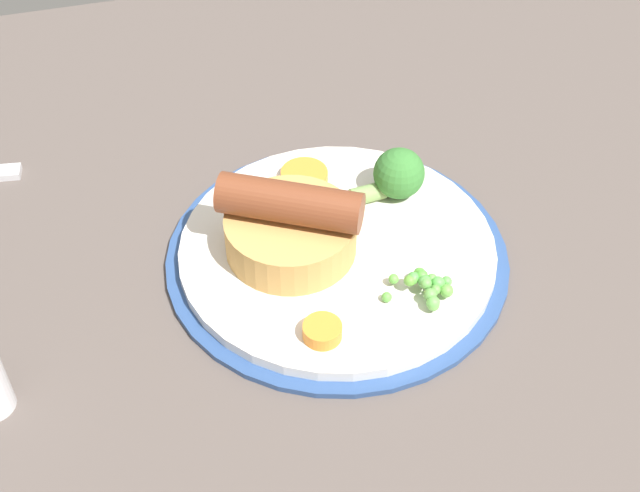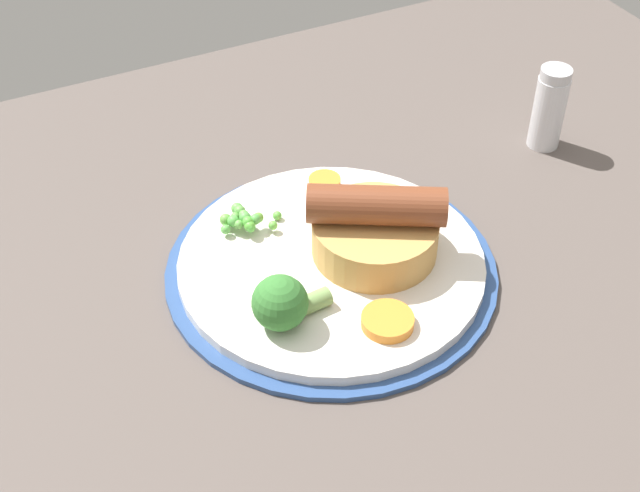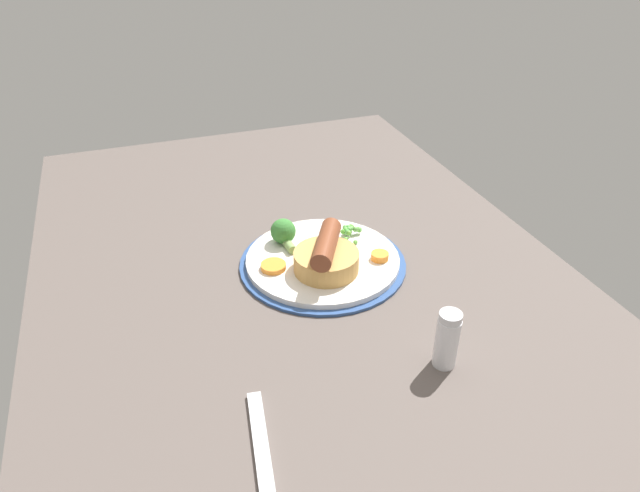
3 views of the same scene
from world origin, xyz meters
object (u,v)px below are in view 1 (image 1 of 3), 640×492
pea_pile (426,285)px  carrot_slice_0 (304,176)px  dinner_plate (337,254)px  broccoli_floret_near (397,175)px  carrot_slice_1 (322,331)px  sausage_pudding (290,226)px

pea_pile → carrot_slice_0: pea_pile is taller
dinner_plate → carrot_slice_0: 8.16cm
broccoli_floret_near → carrot_slice_1: bearing=-132.4°
dinner_plate → pea_pile: size_ratio=4.92×
sausage_pudding → carrot_slice_0: (-2.98, -7.39, -1.92)cm
dinner_plate → sausage_pudding: 4.70cm
broccoli_floret_near → carrot_slice_0: size_ratio=1.59×
dinner_plate → carrot_slice_1: 8.94cm
sausage_pudding → carrot_slice_0: bearing=-83.1°
pea_pile → carrot_slice_1: (8.11, 1.73, -0.43)cm
broccoli_floret_near → carrot_slice_0: 7.63cm
dinner_plate → carrot_slice_1: (3.45, 8.13, 1.37)cm
pea_pile → sausage_pudding: bearing=-41.2°
dinner_plate → carrot_slice_1: bearing=67.0°
sausage_pudding → carrot_slice_1: sausage_pudding is taller
carrot_slice_0 → broccoli_floret_near: bearing=151.3°
broccoli_floret_near → carrot_slice_1: broccoli_floret_near is taller
dinner_plate → sausage_pudding: bearing=-11.0°
carrot_slice_0 → pea_pile: bearing=109.4°
pea_pile → carrot_slice_0: size_ratio=1.38×
sausage_pudding → broccoli_floret_near: size_ratio=1.74×
dinner_plate → carrot_slice_0: (0.44, -8.05, 1.24)cm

